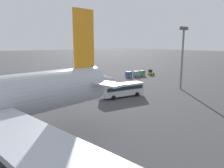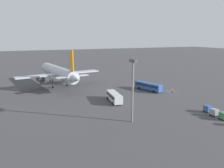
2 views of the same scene
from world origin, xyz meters
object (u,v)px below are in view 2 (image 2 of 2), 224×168
(shuttle_bus_near, at_px, (148,86))
(cargo_cart_blue, at_px, (208,108))
(worker_person, at_px, (172,91))
(cargo_cart_green, at_px, (224,116))
(airplane, at_px, (58,72))
(cargo_cart_grey, at_px, (214,112))
(shuttle_bus_far, at_px, (114,96))

(shuttle_bus_near, height_order, cargo_cart_blue, shuttle_bus_near)
(worker_person, xyz_separation_m, cargo_cart_green, (-28.09, 5.61, 0.32))
(shuttle_bus_near, bearing_deg, airplane, 37.90)
(shuttle_bus_near, xyz_separation_m, cargo_cart_blue, (-29.55, -1.45, -0.71))
(cargo_cart_grey, bearing_deg, cargo_cart_blue, -13.93)
(cargo_cart_grey, xyz_separation_m, cargo_cart_blue, (3.00, -0.74, 0.00))
(worker_person, height_order, cargo_cart_blue, cargo_cart_blue)
(cargo_cart_green, height_order, cargo_cart_grey, same)
(cargo_cart_blue, bearing_deg, airplane, 33.14)
(airplane, bearing_deg, shuttle_bus_far, -166.72)
(airplane, distance_m, worker_person, 48.75)
(shuttle_bus_near, xyz_separation_m, cargo_cart_grey, (-32.55, -0.71, -0.71))
(worker_person, distance_m, cargo_cart_blue, 22.63)
(worker_person, bearing_deg, shuttle_bus_near, 40.31)
(cargo_cart_grey, distance_m, cargo_cart_blue, 3.09)
(shuttle_bus_far, distance_m, cargo_cart_grey, 30.95)
(shuttle_bus_near, bearing_deg, cargo_cart_grey, 163.44)
(cargo_cart_grey, bearing_deg, worker_person, -12.61)
(worker_person, bearing_deg, airplane, 52.63)
(cargo_cart_green, bearing_deg, shuttle_bus_near, 1.14)
(shuttle_bus_far, bearing_deg, cargo_cart_grey, -132.72)
(shuttle_bus_near, xyz_separation_m, worker_person, (-7.45, -6.32, -1.03))
(shuttle_bus_far, relative_size, cargo_cart_green, 5.13)
(airplane, height_order, cargo_cart_blue, airplane)
(shuttle_bus_far, height_order, cargo_cart_green, shuttle_bus_far)
(shuttle_bus_far, relative_size, worker_person, 6.10)
(cargo_cart_grey, bearing_deg, airplane, 31.10)
(airplane, height_order, shuttle_bus_near, airplane)
(shuttle_bus_near, relative_size, cargo_cart_green, 6.12)
(shuttle_bus_far, xyz_separation_m, cargo_cart_blue, (-20.69, -20.66, -0.67))
(cargo_cart_green, xyz_separation_m, cargo_cart_grey, (3.00, 0.00, 0.00))
(shuttle_bus_far, distance_m, worker_person, 25.59)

